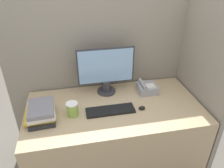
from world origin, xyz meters
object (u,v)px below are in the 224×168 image
monitor (106,71)px  keyboard (110,110)px  mouse (142,108)px  desk_telephone (147,88)px  book_stack (41,112)px  coffee_cup (72,109)px

monitor → keyboard: size_ratio=1.28×
mouse → desk_telephone: bearing=63.4°
book_stack → monitor: bearing=26.5°
keyboard → mouse: size_ratio=7.33×
coffee_cup → book_stack: bearing=177.9°
monitor → coffee_cup: bearing=-138.2°
coffee_cup → desk_telephone: 0.79m
monitor → book_stack: 0.70m
monitor → desk_telephone: (0.40, -0.08, -0.19)m
coffee_cup → book_stack: book_stack is taller
monitor → keyboard: (-0.02, -0.33, -0.22)m
monitor → coffee_cup: monitor is taller
monitor → mouse: size_ratio=9.36×
monitor → book_stack: bearing=-153.5°
coffee_cup → book_stack: (-0.26, 0.01, 0.00)m
monitor → coffee_cup: 0.50m
monitor → mouse: bearing=-53.6°
keyboard → mouse: bearing=-5.7°
monitor → book_stack: (-0.61, -0.30, -0.17)m
monitor → keyboard: 0.40m
mouse → coffee_cup: coffee_cup is taller
keyboard → coffee_cup: bearing=177.7°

